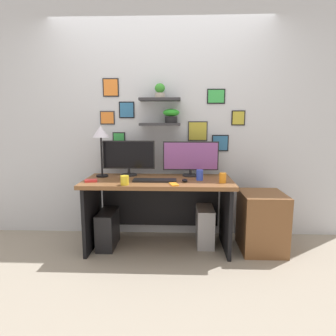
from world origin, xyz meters
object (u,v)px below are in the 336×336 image
keyboard (155,180)px  computer_tower_right (205,226)px  monitor_right (191,158)px  water_cup (200,175)px  pen_cup (223,178)px  desk_lamp (101,136)px  cell_phone (174,184)px  monitor_left (129,157)px  scissors_tray (91,181)px  computer_tower_left (108,229)px  coffee_mug (125,180)px  drawer_cabinet (262,222)px  computer_mouse (185,180)px  desk (159,198)px

keyboard → computer_tower_right: 0.79m
monitor_right → water_cup: (0.08, -0.24, -0.15)m
keyboard → pen_cup: (0.68, -0.05, 0.04)m
desk_lamp → cell_phone: bearing=-25.7°
monitor_left → scissors_tray: size_ratio=4.81×
scissors_tray → computer_tower_left: scissors_tray is taller
cell_phone → water_cup: water_cup is taller
coffee_mug → water_cup: water_cup is taller
computer_tower_left → drawer_cabinet: bearing=-0.7°
computer_mouse → cell_phone: computer_mouse is taller
desk_lamp → monitor_left: bearing=16.5°
monitor_right → computer_mouse: bearing=-102.0°
scissors_tray → drawer_cabinet: size_ratio=0.19×
monitor_right → computer_tower_right: bearing=-33.7°
keyboard → cell_phone: (0.20, -0.16, -0.01)m
keyboard → pen_cup: size_ratio=4.40×
desk → cell_phone: size_ratio=11.04×
monitor_right → pen_cup: 0.49m
monitor_left → desk_lamp: bearing=-163.5°
monitor_left → computer_mouse: size_ratio=6.42×
keyboard → drawer_cabinet: size_ratio=0.71×
cell_phone → computer_tower_left: 0.95m
monitor_right → computer_tower_left: bearing=-166.8°
monitor_right → desk: bearing=-154.6°
monitor_left → computer_tower_left: (-0.21, -0.21, -0.77)m
desk_lamp → water_cup: (1.06, -0.16, -0.39)m
monitor_right → computer_tower_left: (-0.90, -0.21, -0.76)m
desk → coffee_mug: (-0.30, -0.32, 0.26)m
desk → drawer_cabinet: 1.12m
cell_phone → computer_tower_right: (0.34, 0.36, -0.55)m
keyboard → scissors_tray: size_ratio=3.67×
pen_cup → water_cup: 0.25m
keyboard → cell_phone: bearing=-38.7°
desk → drawer_cabinet: bearing=-3.6°
water_cup → computer_tower_right: size_ratio=0.26×
desk_lamp → coffee_mug: bearing=-51.2°
keyboard → desk_lamp: bearing=159.4°
desk_lamp → drawer_cabinet: desk_lamp is taller
monitor_left → computer_mouse: bearing=-27.7°
desk → coffee_mug: bearing=-133.1°
desk → scissors_tray: (-0.67, -0.19, 0.23)m
desk → desk_lamp: (-0.63, 0.08, 0.66)m
monitor_right → water_cup: monitor_right is taller
desk_lamp → computer_mouse: bearing=-15.0°
desk → coffee_mug: size_ratio=17.17×
desk → pen_cup: pen_cup is taller
computer_mouse → computer_tower_right: (0.23, 0.22, -0.56)m
drawer_cabinet → computer_tower_left: size_ratio=1.54×
cell_phone → drawer_cabinet: 1.05m
scissors_tray → water_cup: 1.11m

